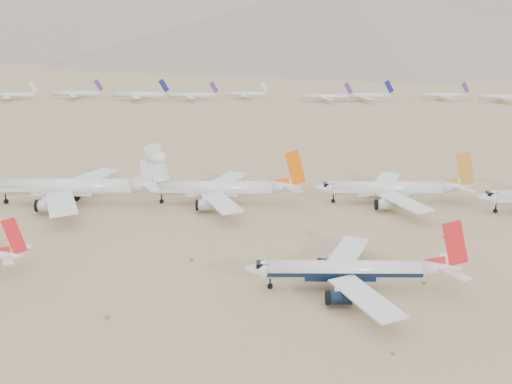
% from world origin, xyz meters
% --- Properties ---
extents(ground, '(7000.00, 7000.00, 0.00)m').
position_xyz_m(ground, '(0.00, 0.00, 0.00)').
color(ground, '#957D56').
rests_on(ground, ground).
extents(main_airliner, '(46.78, 45.70, 16.51)m').
position_xyz_m(main_airliner, '(7.54, -1.29, 4.54)').
color(main_airliner, silver).
rests_on(main_airliner, ground).
extents(row2_gold_tail, '(49.60, 48.50, 17.66)m').
position_xyz_m(row2_gold_tail, '(30.63, 63.37, 4.94)').
color(row2_gold_tail, silver).
rests_on(row2_gold_tail, ground).
extents(row2_orange_tail, '(51.26, 50.15, 18.29)m').
position_xyz_m(row2_orange_tail, '(-25.82, 62.38, 5.13)').
color(row2_orange_tail, silver).
rests_on(row2_orange_tail, ground).
extents(row2_white_trijet, '(58.68, 57.35, 20.79)m').
position_xyz_m(row2_white_trijet, '(-73.55, 61.57, 6.02)').
color(row2_white_trijet, silver).
rests_on(row2_white_trijet, ground).
extents(distant_storage_row, '(531.30, 59.97, 14.57)m').
position_xyz_m(distant_storage_row, '(-14.22, 332.15, 4.34)').
color(distant_storage_row, silver).
rests_on(distant_storage_row, ground).
extents(desert_scrub, '(206.06, 121.67, 0.63)m').
position_xyz_m(desert_scrub, '(-30.36, -24.48, 0.29)').
color(desert_scrub, brown).
rests_on(desert_scrub, ground).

